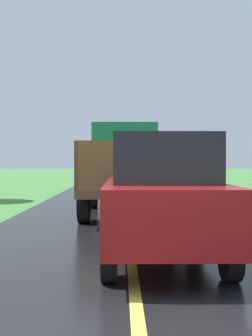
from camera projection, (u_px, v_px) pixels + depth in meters
The scene contains 3 objects.
banana_truck_near at pixel (125, 167), 12.66m from camera, with size 2.38×5.82×2.80m.
banana_truck_far at pixel (125, 165), 23.38m from camera, with size 2.38×5.81×2.80m.
following_car at pixel (161, 196), 6.42m from camera, with size 1.74×4.10×1.92m.
Camera 1 is at (-0.16, -3.33, 1.59)m, focal length 43.94 mm.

